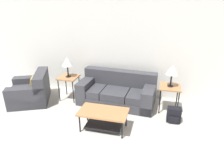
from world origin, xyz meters
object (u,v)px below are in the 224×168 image
object	(u,v)px
side_table_left	(69,79)
table_lamp_right	(172,70)
armchair	(31,91)
side_table_right	(170,89)
table_lamp_left	(67,62)
couch	(117,92)
backpack	(174,115)
coffee_table	(103,116)

from	to	relation	value
side_table_left	table_lamp_right	distance (m)	2.67
side_table_left	armchair	bearing A→B (deg)	-157.23
side_table_right	table_lamp_left	bearing A→B (deg)	180.00
table_lamp_right	side_table_right	bearing A→B (deg)	0.00
couch	table_lamp_left	size ratio (longest dim) A/B	3.82
table_lamp_left	side_table_left	bearing A→B (deg)	180.00
armchair	side_table_left	size ratio (longest dim) A/B	2.06
table_lamp_right	backpack	size ratio (longest dim) A/B	1.53
coffee_table	side_table_left	bearing A→B (deg)	138.82
coffee_table	table_lamp_right	xyz separation A→B (m)	(1.33, 1.14, 0.73)
coffee_table	table_lamp_right	distance (m)	1.90
side_table_right	backpack	xyz separation A→B (m)	(0.12, -0.49, -0.41)
side_table_right	table_lamp_left	size ratio (longest dim) A/B	1.23
armchair	table_lamp_right	distance (m)	3.66
armchair	backpack	world-z (taller)	armchair
table_lamp_right	armchair	bearing A→B (deg)	-173.77
table_lamp_right	backpack	bearing A→B (deg)	-76.01
side_table_left	table_lamp_right	size ratio (longest dim) A/B	1.23
table_lamp_left	table_lamp_right	size ratio (longest dim) A/B	1.00
armchair	table_lamp_left	distance (m)	1.26
armchair	table_lamp_left	world-z (taller)	table_lamp_left
table_lamp_right	coffee_table	bearing A→B (deg)	-139.26
coffee_table	table_lamp_left	world-z (taller)	table_lamp_left
side_table_right	couch	bearing A→B (deg)	176.22
armchair	backpack	xyz separation A→B (m)	(3.68, -0.10, -0.12)
couch	backpack	world-z (taller)	couch
couch	table_lamp_right	world-z (taller)	table_lamp_right
side_table_right	coffee_table	bearing A→B (deg)	-139.26
side_table_left	backpack	world-z (taller)	side_table_left
armchair	coffee_table	size ratio (longest dim) A/B	1.33
couch	armchair	size ratio (longest dim) A/B	1.50
side_table_left	backpack	xyz separation A→B (m)	(2.75, -0.49, -0.41)
table_lamp_left	coffee_table	bearing A→B (deg)	-41.18
table_lamp_left	backpack	size ratio (longest dim) A/B	1.53
coffee_table	backpack	world-z (taller)	coffee_table
side_table_left	table_lamp_right	world-z (taller)	table_lamp_right
table_lamp_right	backpack	world-z (taller)	table_lamp_right
table_lamp_left	couch	bearing A→B (deg)	3.76
coffee_table	side_table_right	world-z (taller)	side_table_right
couch	coffee_table	distance (m)	1.23
couch	coffee_table	size ratio (longest dim) A/B	1.99
side_table_left	table_lamp_right	xyz separation A→B (m)	(2.63, 0.00, 0.48)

